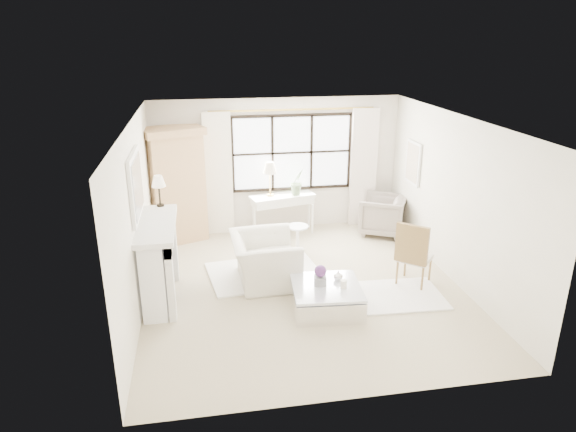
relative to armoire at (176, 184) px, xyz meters
name	(u,v)px	position (x,y,z in m)	size (l,w,h in m)	color
floor	(303,287)	(2.03, -2.40, -1.14)	(5.50, 5.50, 0.00)	#C1B18F
ceiling	(305,120)	(2.03, -2.40, 1.56)	(5.50, 5.50, 0.00)	white
wall_back	(277,165)	(2.03, 0.35, 0.21)	(5.00, 5.00, 0.00)	silver
wall_front	(357,293)	(2.03, -5.15, 0.21)	(5.00, 5.00, 0.00)	white
wall_left	(137,218)	(-0.47, -2.40, 0.21)	(5.50, 5.50, 0.00)	white
wall_right	(456,200)	(4.53, -2.40, 0.21)	(5.50, 5.50, 0.00)	beige
window_pane	(292,153)	(2.33, 0.33, 0.46)	(2.40, 0.02, 1.50)	silver
window_frame	(292,153)	(2.33, 0.32, 0.46)	(2.50, 0.04, 1.50)	black
curtain_rod	(293,110)	(2.33, 0.27, 1.33)	(0.04, 0.04, 3.30)	#B18F3D
curtain_left	(218,174)	(0.83, 0.25, 0.10)	(0.55, 0.10, 2.47)	white
curtain_right	(363,168)	(3.83, 0.25, 0.10)	(0.55, 0.10, 2.47)	silver
fireplace	(157,261)	(-0.24, -2.40, -0.49)	(0.58, 1.66, 1.26)	silver
mirror_frame	(135,186)	(-0.44, -2.40, 0.70)	(0.05, 1.15, 0.95)	white
mirror_glass	(138,186)	(-0.41, -2.40, 0.70)	(0.02, 1.00, 0.80)	silver
art_frame	(413,163)	(4.50, -0.70, 0.41)	(0.04, 0.62, 0.82)	silver
art_canvas	(412,163)	(4.48, -0.70, 0.41)	(0.01, 0.52, 0.72)	#C3B097
mantel_lamp	(158,183)	(-0.18, -1.64, 0.51)	(0.22, 0.22, 0.51)	black
armoire	(176,184)	(0.00, 0.00, 0.00)	(1.30, 1.07, 2.24)	tan
console_table	(283,214)	(2.09, 0.04, -0.74)	(1.37, 0.73, 0.80)	white
console_lamp	(270,169)	(1.84, 0.06, 0.22)	(0.28, 0.28, 0.69)	gold
orchid_plant	(297,182)	(2.39, 0.02, -0.07)	(0.29, 0.24, 0.53)	#627C53
side_table	(298,235)	(2.21, -0.96, -0.81)	(0.40, 0.40, 0.51)	silver
rug_left	(264,272)	(1.47, -1.81, -1.12)	(1.86, 1.31, 0.03)	white
rug_right	(396,295)	(3.40, -2.96, -1.13)	(1.42, 1.06, 0.03)	white
club_armchair	(265,260)	(1.44, -2.10, -0.75)	(1.20, 1.05, 0.78)	silver
wingback_chair	(383,215)	(4.08, -0.37, -0.74)	(0.84, 0.87, 0.79)	gray
french_chair	(413,267)	(3.81, -2.61, -0.83)	(0.68, 0.68, 1.08)	olive
coffee_table	(326,298)	(2.22, -3.14, -0.96)	(1.08, 1.08, 0.38)	white
planter_box	(320,280)	(2.14, -3.08, -0.69)	(0.17, 0.17, 0.13)	gray
planter_flowers	(320,271)	(2.14, -3.08, -0.54)	(0.18, 0.18, 0.18)	#592B6C
pillar_candle	(344,284)	(2.46, -3.24, -0.70)	(0.09, 0.09, 0.12)	white
coffee_vase	(338,276)	(2.44, -2.99, -0.68)	(0.14, 0.14, 0.15)	silver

